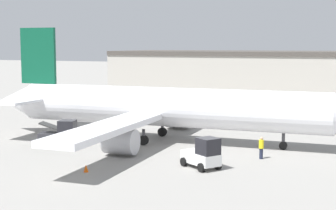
{
  "coord_description": "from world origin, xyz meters",
  "views": [
    {
      "loc": [
        18.49,
        -44.33,
        9.15
      ],
      "look_at": [
        0.0,
        0.0,
        3.49
      ],
      "focal_mm": 55.0,
      "sensor_mm": 36.0,
      "label": 1
    }
  ],
  "objects": [
    {
      "name": "airplane",
      "position": [
        -0.92,
        -0.04,
        3.23
      ],
      "size": [
        37.02,
        34.58,
        10.85
      ],
      "rotation": [
        0.0,
        0.0,
        0.04
      ],
      "color": "white",
      "rests_on": "ground_plane"
    },
    {
      "name": "ground_plane",
      "position": [
        0.0,
        0.0,
        0.0
      ],
      "size": [
        400.0,
        400.0,
        0.0
      ],
      "primitive_type": "plane",
      "color": "gray"
    },
    {
      "name": "belt_loader_truck",
      "position": [
        -8.3,
        -5.51,
        1.09
      ],
      "size": [
        3.61,
        2.74,
        2.33
      ],
      "rotation": [
        0.0,
        0.0,
        0.3
      ],
      "color": "#2D2D33",
      "rests_on": "ground_plane"
    },
    {
      "name": "ground_crew_worker",
      "position": [
        9.78,
        -3.99,
        0.96
      ],
      "size": [
        0.4,
        0.4,
        1.8
      ],
      "rotation": [
        0.0,
        0.0,
        0.0
      ],
      "color": "#1E2338",
      "rests_on": "ground_plane"
    },
    {
      "name": "baggage_tug",
      "position": [
        6.52,
        -8.87,
        1.07
      ],
      "size": [
        3.46,
        3.11,
        2.4
      ],
      "rotation": [
        0.0,
        0.0,
        -0.6
      ],
      "color": "silver",
      "rests_on": "ground_plane"
    },
    {
      "name": "safety_cone_near",
      "position": [
        -0.94,
        -13.12,
        0.28
      ],
      "size": [
        0.36,
        0.36,
        0.55
      ],
      "color": "#EF590F",
      "rests_on": "ground_plane"
    }
  ]
}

